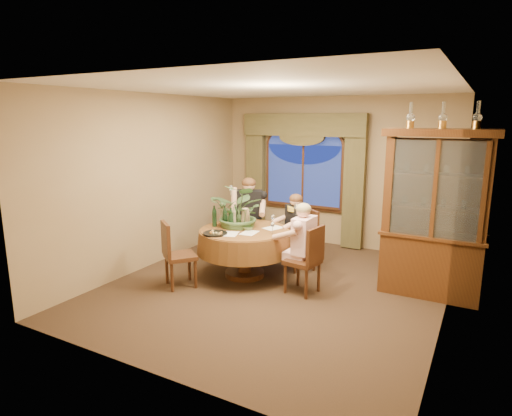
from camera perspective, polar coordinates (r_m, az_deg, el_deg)
The scene contains 37 objects.
floor at distance 6.33m, azimuth 2.55°, elevation -10.45°, with size 5.00×5.00×0.00m, color black.
wall_back at distance 8.24m, azimuth 10.37°, elevation 4.70°, with size 4.50×4.50×0.00m, color olive.
wall_right at distance 5.37m, azimuth 24.78°, elevation -0.03°, with size 5.00×5.00×0.00m, color olive.
ceiling at distance 5.87m, azimuth 2.82°, elevation 15.72°, with size 5.00×5.00×0.00m, color white.
window at distance 8.39m, azimuth 6.30°, elevation 4.26°, with size 1.62×0.10×1.32m, color navy, non-canonical shape.
arched_transom at distance 8.33m, azimuth 6.42°, elevation 9.59°, with size 1.60×0.06×0.44m, color navy, non-canonical shape.
drapery_left at distance 8.81m, azimuth -0.06°, elevation 3.91°, with size 0.38×0.14×2.32m, color #433D21.
drapery_right at distance 8.03m, azimuth 12.95°, elevation 2.82°, with size 0.38×0.14×2.32m, color #433D21.
swag_valance at distance 8.25m, azimuth 6.24°, elevation 10.96°, with size 2.45×0.16×0.42m, color #433D21, non-canonical shape.
dining_table at distance 6.62m, azimuth -1.53°, elevation -5.98°, with size 1.46×1.46×0.75m, color maroon.
china_cabinet at distance 6.21m, azimuth 22.67°, elevation -0.84°, with size 1.41×0.55×2.27m, color #3C200F.
oil_lamp_left at distance 6.13m, azimuth 19.93°, elevation 11.56°, with size 0.11×0.11×0.34m, color #A5722D, non-canonical shape.
oil_lamp_center at distance 6.08m, azimuth 23.67°, elevation 11.28°, with size 0.11×0.11×0.34m, color #A5722D, non-canonical shape.
oil_lamp_right at distance 6.05m, azimuth 27.46°, elevation 10.95°, with size 0.11×0.11×0.34m, color #A5722D, non-canonical shape.
chair_right at distance 6.02m, azimuth 6.22°, elevation -6.85°, with size 0.42×0.42×0.96m, color black.
chair_back_right at distance 6.94m, azimuth 5.91°, elevation -4.29°, with size 0.42×0.42×0.96m, color black.
chair_back at distance 7.54m, azimuth -0.96°, elevation -2.89°, with size 0.42×0.42×0.96m, color black.
chair_front_left at distance 6.30m, azimuth -10.05°, elevation -6.10°, with size 0.42×0.42×0.96m, color black.
person_pink at distance 6.08m, azimuth 6.39°, elevation -5.16°, with size 0.45×0.41×1.26m, color #F5C5CB, non-canonical shape.
person_back at distance 7.44m, azimuth -0.94°, elevation -1.30°, with size 0.51×0.47×1.42m, color black, non-canonical shape.
person_scarf at distance 6.96m, azimuth 5.40°, elevation -3.07°, with size 0.44×0.40×1.23m, color black, non-canonical shape.
stoneware_vase at distance 6.66m, azimuth -1.41°, elevation -1.24°, with size 0.15×0.15×0.28m, color #9A7F5E, non-canonical shape.
centerpiece_plant at distance 6.56m, azimuth -2.09°, elevation 2.44°, with size 0.88×0.97×0.76m, color #3D5D35.
olive_bowl at distance 6.46m, azimuth -1.11°, elevation -2.71°, with size 0.17×0.17×0.05m, color #48592C.
cheese_platter at distance 6.26m, azimuth -5.46°, elevation -3.39°, with size 0.36×0.36×0.02m, color black.
wine_bottle_0 at distance 6.76m, azimuth -2.79°, elevation -0.86°, with size 0.07×0.07×0.33m, color black.
wine_bottle_1 at distance 6.80m, azimuth -4.52°, elevation -0.82°, with size 0.07×0.07×0.33m, color tan.
wine_bottle_2 at distance 6.62m, azimuth -2.97°, elevation -1.14°, with size 0.07×0.07×0.33m, color tan.
wine_bottle_3 at distance 6.49m, azimuth -3.35°, elevation -1.40°, with size 0.07×0.07×0.33m, color black.
wine_bottle_4 at distance 6.67m, azimuth -5.57°, elevation -1.07°, with size 0.07×0.07×0.33m, color black.
wine_bottle_5 at distance 6.61m, azimuth -4.18°, elevation -1.17°, with size 0.07×0.07×0.33m, color black.
tasting_paper_0 at distance 6.29m, azimuth -0.90°, elevation -3.33°, with size 0.21×0.30×0.00m, color white.
tasting_paper_1 at distance 6.57m, azimuth 2.32°, elevation -2.67°, with size 0.21×0.30×0.00m, color white.
tasting_paper_2 at distance 6.25m, azimuth -3.44°, elevation -3.47°, with size 0.21×0.30×0.00m, color white.
wine_glass_person_pink at distance 6.25m, azimuth 2.21°, elevation -2.63°, with size 0.07×0.07×0.18m, color silver, non-canonical shape.
wine_glass_person_back at distance 6.96m, azimuth -1.22°, elevation -1.10°, with size 0.07×0.07×0.18m, color silver, non-canonical shape.
wine_glass_person_scarf at distance 6.70m, azimuth 2.27°, elevation -1.64°, with size 0.07×0.07×0.18m, color silver, non-canonical shape.
Camera 1 is at (2.57, -5.26, 2.41)m, focal length 30.00 mm.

